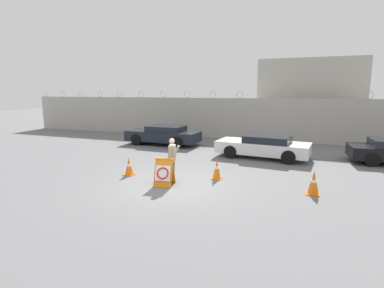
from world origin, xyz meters
The scene contains 10 objects.
ground_plane centered at (0.00, 0.00, 0.00)m, with size 90.00×90.00×0.00m, color slate.
perimeter_wall centered at (0.00, 11.15, 1.45)m, with size 36.00×0.30×3.35m.
building_block centered at (4.51, 16.84, 2.82)m, with size 7.24×7.83×5.63m.
barricade_sign centered at (-0.24, -0.23, 0.50)m, with size 0.75×0.80×1.00m.
security_guard centered at (-0.19, 0.36, 0.90)m, with size 0.36×0.64×1.63m.
traffic_cone_near centered at (1.30, 1.23, 0.39)m, with size 0.37×0.37×0.79m.
traffic_cone_mid centered at (4.77, 0.70, 0.39)m, with size 0.43×0.43×0.79m.
traffic_cone_far centered at (-2.18, 0.49, 0.36)m, with size 0.40×0.40×0.72m.
parked_car_front_coupe centered at (-4.00, 7.33, 0.63)m, with size 4.67×1.97×1.21m.
parked_car_rear_sedan centered at (2.45, 5.70, 0.60)m, with size 4.72×2.23×1.16m.
Camera 1 is at (4.42, -9.57, 3.36)m, focal length 28.00 mm.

